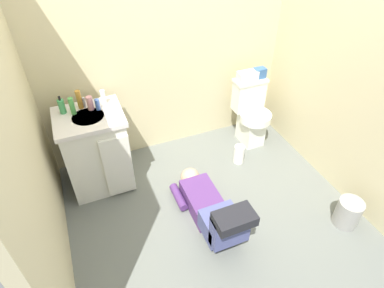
% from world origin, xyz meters
% --- Properties ---
extents(ground_plane, '(3.05, 3.02, 0.04)m').
position_xyz_m(ground_plane, '(0.00, 0.00, -0.02)').
color(ground_plane, '#60645E').
extents(wall_back, '(2.71, 0.08, 2.40)m').
position_xyz_m(wall_back, '(0.00, 1.05, 1.20)').
color(wall_back, beige).
rests_on(wall_back, ground_plane).
extents(wall_left, '(0.08, 2.02, 2.40)m').
position_xyz_m(wall_left, '(-1.32, 0.00, 1.20)').
color(wall_left, beige).
rests_on(wall_left, ground_plane).
extents(wall_right, '(0.08, 2.02, 2.40)m').
position_xyz_m(wall_right, '(1.32, 0.00, 1.20)').
color(wall_right, beige).
rests_on(wall_right, ground_plane).
extents(toilet, '(0.36, 0.46, 0.75)m').
position_xyz_m(toilet, '(0.86, 0.70, 0.37)').
color(toilet, silver).
rests_on(toilet, ground_plane).
extents(vanity_cabinet, '(0.60, 0.53, 0.82)m').
position_xyz_m(vanity_cabinet, '(-0.86, 0.64, 0.42)').
color(vanity_cabinet, silver).
rests_on(vanity_cabinet, ground_plane).
extents(faucet, '(0.02, 0.02, 0.10)m').
position_xyz_m(faucet, '(-0.87, 0.79, 0.87)').
color(faucet, silver).
rests_on(faucet, vanity_cabinet).
extents(person_plumber, '(0.39, 1.06, 0.52)m').
position_xyz_m(person_plumber, '(-0.06, -0.24, 0.18)').
color(person_plumber, '#512D6B').
rests_on(person_plumber, ground_plane).
extents(tissue_box, '(0.22, 0.11, 0.10)m').
position_xyz_m(tissue_box, '(0.82, 0.79, 0.80)').
color(tissue_box, silver).
rests_on(tissue_box, toilet).
extents(toiletry_bag, '(0.12, 0.09, 0.11)m').
position_xyz_m(toiletry_bag, '(0.97, 0.79, 0.81)').
color(toiletry_bag, '#33598C').
rests_on(toiletry_bag, toilet).
extents(soap_dispenser, '(0.06, 0.06, 0.17)m').
position_xyz_m(soap_dispenser, '(-1.06, 0.77, 0.89)').
color(soap_dispenser, '#409C59').
rests_on(soap_dispenser, vanity_cabinet).
extents(bottle_green, '(0.04, 0.04, 0.16)m').
position_xyz_m(bottle_green, '(-0.97, 0.71, 0.90)').
color(bottle_green, '#4CA34B').
rests_on(bottle_green, vanity_cabinet).
extents(bottle_amber, '(0.05, 0.05, 0.17)m').
position_xyz_m(bottle_amber, '(-0.90, 0.79, 0.91)').
color(bottle_amber, '#C38630').
rests_on(bottle_amber, vanity_cabinet).
extents(bottle_pink, '(0.06, 0.06, 0.13)m').
position_xyz_m(bottle_pink, '(-0.82, 0.73, 0.88)').
color(bottle_pink, pink).
rests_on(bottle_pink, vanity_cabinet).
extents(bottle_blue, '(0.04, 0.04, 0.10)m').
position_xyz_m(bottle_blue, '(-0.76, 0.70, 0.87)').
color(bottle_blue, '#3F63BB').
rests_on(bottle_blue, vanity_cabinet).
extents(bottle_clear, '(0.05, 0.05, 0.14)m').
position_xyz_m(bottle_clear, '(-0.70, 0.78, 0.89)').
color(bottle_clear, silver).
rests_on(bottle_clear, vanity_cabinet).
extents(trash_can, '(0.21, 0.21, 0.27)m').
position_xyz_m(trash_can, '(1.06, -0.71, 0.13)').
color(trash_can, gray).
rests_on(trash_can, ground_plane).
extents(paper_towel_roll, '(0.11, 0.11, 0.21)m').
position_xyz_m(paper_towel_roll, '(0.56, 0.38, 0.11)').
color(paper_towel_roll, white).
rests_on(paper_towel_roll, ground_plane).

